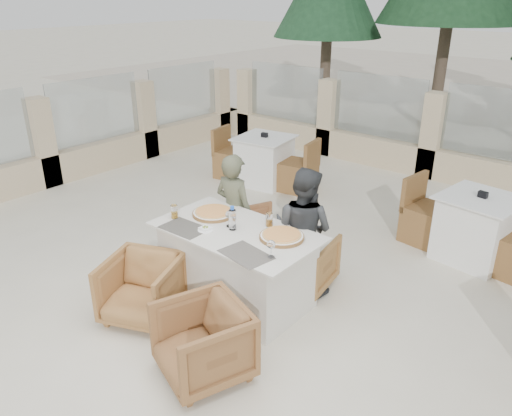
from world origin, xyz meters
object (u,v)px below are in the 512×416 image
Objects in this scene: armchair_near_right at (203,342)px; diner_right at (303,231)px; wine_glass_corner at (271,248)px; dining_table at (237,265)px; diner_left at (234,212)px; wine_glass_centre at (229,218)px; pizza_right at (282,236)px; armchair_far_right at (302,261)px; armchair_near_left at (142,289)px; bg_table_a at (264,161)px; bg_table_b at (476,229)px; olive_dish at (205,228)px; pizza_left at (213,212)px; water_bottle at (232,218)px; armchair_far_left at (262,232)px; beer_glass_right at (269,220)px; beer_glass_left at (174,212)px.

armchair_near_right is 0.52× the size of diner_right.
dining_table is at bearing 160.85° from wine_glass_corner.
wine_glass_centre is at bearing 125.78° from diner_left.
armchair_near_right is 1.61m from diner_right.
pizza_right is 2.26× the size of wine_glass_centre.
armchair_far_right is 0.93× the size of armchair_near_left.
bg_table_a is 1.00× the size of bg_table_b.
armchair_near_left is 0.41× the size of bg_table_b.
diner_right reaches higher than olive_dish.
olive_dish is 1.12m from armchair_far_right.
diner_left reaches higher than pizza_left.
armchair_far_right is (0.39, 0.63, -0.60)m from water_bottle.
olive_dish is at bearing 123.49° from armchair_far_left.
armchair_near_right is (-0.07, -0.78, -0.55)m from wine_glass_corner.
diner_right reaches higher than armchair_near_right.
bg_table_b is (1.36, 2.09, -0.45)m from beer_glass_right.
pizza_left reaches higher than armchair_far_right.
bg_table_a is (-1.42, 2.27, -0.27)m from diner_left.
bg_table_b is at bearing 56.76° from dining_table.
pizza_right is at bearing 17.71° from dining_table.
bg_table_a is at bearing 129.77° from beer_glass_right.
pizza_left is at bearing -70.10° from bg_table_a.
wine_glass_corner is 0.11× the size of bg_table_a.
pizza_right is 3.79× the size of olive_dish.
dining_table reaches higher than armchair_near_left.
wine_glass_corner is at bearing -17.37° from water_bottle.
armchair_far_left is 1.71m from armchair_near_left.
beer_glass_left reaches higher than bg_table_b.
beer_glass_left is 0.08× the size of bg_table_a.
wine_glass_centre is (0.31, -0.09, 0.06)m from pizza_left.
armchair_far_left is at bearing 114.96° from dining_table.
armchair_near_right is at bearing 86.89° from armchair_far_right.
wine_glass_centre is 1.06m from armchair_near_left.
pizza_left is at bearing 163.42° from wine_glass_centre.
dining_table is 0.82m from beer_glass_left.
armchair_near_left is at bearing -170.66° from armchair_near_right.
diner_right reaches higher than wine_glass_corner.
dining_table and bg_table_b have the same top height.
diner_right is (-0.21, 0.79, -0.20)m from wine_glass_corner.
olive_dish reaches higher than armchair_far_right.
diner_right is (0.59, 0.78, -0.13)m from olive_dish.
beer_glass_left reaches higher than armchair_far_left.
wine_glass_corner is 1.34× the size of beer_glass_left.
olive_dish is 3.41m from bg_table_a.
pizza_right reaches higher than armchair_near_left.
beer_glass_right is (0.29, 0.25, -0.02)m from wine_glass_centre.
armchair_far_right is (0.36, 0.62, -0.10)m from dining_table.
diner_right is at bearing -53.03° from bg_table_a.
beer_glass_right reaches higher than armchair_near_right.
armchair_far_right is at bearing -171.92° from diner_left.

